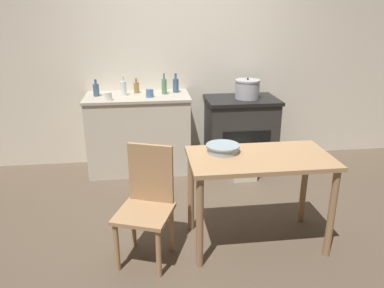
{
  "coord_description": "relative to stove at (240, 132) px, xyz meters",
  "views": [
    {
      "loc": [
        -0.45,
        -3.1,
        1.88
      ],
      "look_at": [
        0.0,
        0.4,
        0.6
      ],
      "focal_mm": 35.0,
      "sensor_mm": 36.0,
      "label": 1
    }
  ],
  "objects": [
    {
      "name": "cup_mid_right",
      "position": [
        -1.11,
        -0.1,
        0.54
      ],
      "size": [
        0.09,
        0.09,
        0.09
      ],
      "primitive_type": "cylinder",
      "color": "#4C6B99",
      "rests_on": "counter_cabinet"
    },
    {
      "name": "wall_back",
      "position": [
        -0.72,
        0.33,
        0.84
      ],
      "size": [
        8.0,
        0.07,
        2.55
      ],
      "color": "beige",
      "rests_on": "ground_plane"
    },
    {
      "name": "bottle_center_left",
      "position": [
        -0.79,
        0.13,
        0.58
      ],
      "size": [
        0.07,
        0.07,
        0.23
      ],
      "color": "#3D5675",
      "rests_on": "counter_cabinet"
    },
    {
      "name": "counter_cabinet",
      "position": [
        -1.26,
        0.0,
        0.03
      ],
      "size": [
        1.22,
        0.62,
        0.93
      ],
      "color": "beige",
      "rests_on": "ground_plane"
    },
    {
      "name": "bottle_left",
      "position": [
        -1.27,
        0.15,
        0.56
      ],
      "size": [
        0.06,
        0.06,
        0.18
      ],
      "color": "olive",
      "rests_on": "counter_cabinet"
    },
    {
      "name": "chair",
      "position": [
        -1.19,
        -1.76,
        0.04
      ],
      "size": [
        0.52,
        0.52,
        0.91
      ],
      "rotation": [
        0.0,
        0.0,
        -0.36
      ],
      "color": "#A87F56",
      "rests_on": "ground_plane"
    },
    {
      "name": "work_table",
      "position": [
        -0.29,
        -1.7,
        0.23
      ],
      "size": [
        1.13,
        0.62,
        0.79
      ],
      "color": "#A87F56",
      "rests_on": "ground_plane"
    },
    {
      "name": "ground_plane",
      "position": [
        -0.72,
        -1.25,
        -0.43
      ],
      "size": [
        14.0,
        14.0,
        0.0
      ],
      "primitive_type": "plane",
      "color": "brown"
    },
    {
      "name": "stock_pot",
      "position": [
        0.06,
        -0.02,
        0.54
      ],
      "size": [
        0.3,
        0.3,
        0.25
      ],
      "color": "#A8A8AD",
      "rests_on": "stove"
    },
    {
      "name": "bottle_mid_left",
      "position": [
        -0.94,
        0.05,
        0.59
      ],
      "size": [
        0.06,
        0.06,
        0.25
      ],
      "color": "#517F5B",
      "rests_on": "counter_cabinet"
    },
    {
      "name": "stove",
      "position": [
        0.0,
        0.0,
        0.0
      ],
      "size": [
        0.87,
        0.63,
        0.86
      ],
      "color": "#2D2B28",
      "rests_on": "ground_plane"
    },
    {
      "name": "bottle_center",
      "position": [
        -1.73,
        0.04,
        0.57
      ],
      "size": [
        0.07,
        0.07,
        0.2
      ],
      "color": "#3D5675",
      "rests_on": "counter_cabinet"
    },
    {
      "name": "cup_center_right",
      "position": [
        -1.57,
        -0.21,
        0.54
      ],
      "size": [
        0.08,
        0.08,
        0.09
      ],
      "primitive_type": "cylinder",
      "color": "silver",
      "rests_on": "counter_cabinet"
    },
    {
      "name": "mixing_bowl_large",
      "position": [
        -0.56,
        -1.57,
        0.39
      ],
      "size": [
        0.27,
        0.27,
        0.06
      ],
      "color": "#93A8B2",
      "rests_on": "work_table"
    },
    {
      "name": "bottle_far_left",
      "position": [
        -1.41,
        0.03,
        0.58
      ],
      "size": [
        0.07,
        0.07,
        0.23
      ],
      "color": "silver",
      "rests_on": "counter_cabinet"
    },
    {
      "name": "flour_sack",
      "position": [
        -0.06,
        -0.46,
        -0.25
      ],
      "size": [
        0.28,
        0.19,
        0.37
      ],
      "primitive_type": "cube",
      "color": "beige",
      "rests_on": "ground_plane"
    }
  ]
}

